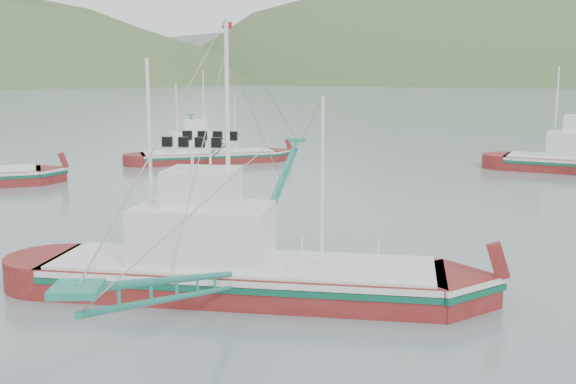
{
  "coord_description": "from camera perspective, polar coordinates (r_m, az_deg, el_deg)",
  "views": [
    {
      "loc": [
        -1.1,
        -29.8,
        9.55
      ],
      "look_at": [
        0.0,
        6.0,
        3.2
      ],
      "focal_mm": 45.0,
      "sensor_mm": 36.0,
      "label": 1
    }
  ],
  "objects": [
    {
      "name": "ground",
      "position": [
        31.31,
        0.34,
        -7.7
      ],
      "size": [
        1200.0,
        1200.0,
        0.0
      ],
      "primitive_type": "plane",
      "color": "slate",
      "rests_on": "ground"
    },
    {
      "name": "main_boat",
      "position": [
        30.12,
        -4.02,
        -4.2
      ],
      "size": [
        17.17,
        29.8,
        12.19
      ],
      "rotation": [
        0.0,
        0.0,
        -0.19
      ],
      "color": "maroon",
      "rests_on": "ground"
    },
    {
      "name": "bg_boat_far",
      "position": [
        71.4,
        -6.38,
        3.74
      ],
      "size": [
        13.64,
        23.45,
        9.67
      ],
      "rotation": [
        0.0,
        0.0,
        0.25
      ],
      "color": "maroon",
      "rests_on": "ground"
    },
    {
      "name": "ridge_distant",
      "position": [
        590.7,
        1.28,
        9.12
      ],
      "size": [
        960.0,
        400.0,
        240.0
      ],
      "primitive_type": "ellipsoid",
      "color": "slate",
      "rests_on": "ground"
    }
  ]
}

